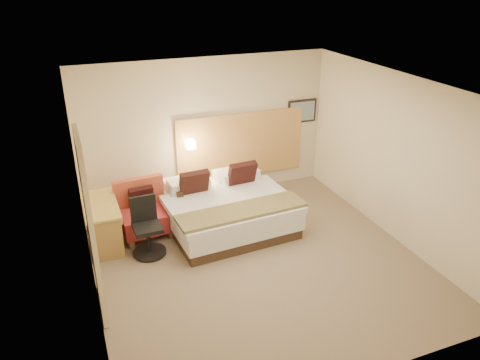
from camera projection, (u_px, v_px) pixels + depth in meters
name	position (u px, v px, depth m)	size (l,w,h in m)	color
floor	(257.00, 261.00, 7.25)	(4.80, 5.00, 0.02)	#7E6C55
ceiling	(260.00, 87.00, 6.12)	(4.80, 5.00, 0.02)	white
wall_back	(206.00, 129.00, 8.81)	(4.80, 0.02, 2.70)	beige
wall_front	(361.00, 282.00, 4.56)	(4.80, 0.02, 2.70)	beige
wall_left	(83.00, 210.00, 5.89)	(0.02, 5.00, 2.70)	beige
wall_right	(397.00, 158.00, 7.48)	(0.02, 5.00, 2.70)	beige
headboard_panel	(241.00, 145.00, 9.18)	(2.60, 0.04, 1.30)	tan
art_frame	(302.00, 111.00, 9.39)	(0.62, 0.03, 0.47)	black
art_canvas	(302.00, 111.00, 9.37)	(0.54, 0.01, 0.39)	slate
lamp_arm	(190.00, 143.00, 8.70)	(0.02, 0.02, 0.12)	silver
lamp_shade	(191.00, 144.00, 8.65)	(0.15, 0.15, 0.15)	#FBE9C3
curtain	(91.00, 228.00, 5.75)	(0.06, 0.90, 2.42)	beige
bottle_a	(172.00, 197.00, 7.95)	(0.05, 0.05, 0.17)	#9CB2F1
bottle_b	(171.00, 195.00, 8.02)	(0.05, 0.05, 0.17)	#8FC9DE
menu_folder	(180.00, 197.00, 7.94)	(0.11, 0.04, 0.19)	#332115
bed	(225.00, 208.00, 8.12)	(2.19, 2.14, 1.02)	#3D2B1E
lounge_chair	(144.00, 213.00, 7.91)	(0.91, 0.82, 0.90)	#B27B54
side_table	(175.00, 213.00, 8.09)	(0.48, 0.48, 0.49)	white
desk	(103.00, 212.00, 7.48)	(0.54, 1.16, 0.72)	gold
desk_chair	(147.00, 231.00, 7.29)	(0.54, 0.54, 0.93)	black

